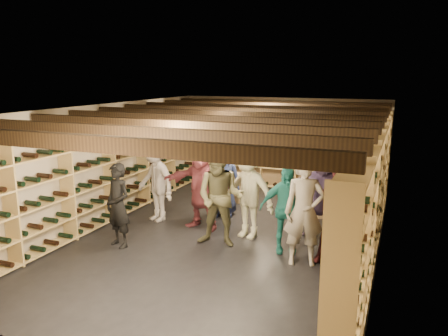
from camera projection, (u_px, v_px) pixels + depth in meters
ground at (225, 235)px, 8.28m from camera, size 8.00×8.00×0.00m
walls at (225, 174)px, 8.03m from camera, size 5.52×8.02×2.40m
ceiling at (225, 108)px, 7.78m from camera, size 5.50×8.00×0.01m
ceiling_joists at (225, 116)px, 7.81m from camera, size 5.40×7.12×0.18m
wine_rack_left at (110, 169)px, 9.01m from camera, size 0.32×7.50×2.15m
wine_rack_right at (371, 194)px, 7.10m from camera, size 0.32×7.50×2.15m
wine_rack_back at (280, 149)px, 11.52m from camera, size 4.70×0.30×2.15m
crate_stack_left at (234, 187)px, 10.47m from camera, size 0.57×0.46×0.68m
crate_stack_right at (301, 204)px, 9.37m from camera, size 0.59×0.50×0.51m
crate_loose at (328, 213)px, 9.35m from camera, size 0.58×0.47×0.17m
person_1 at (118, 205)px, 7.62m from camera, size 0.63×0.51×1.50m
person_2 at (220, 197)px, 7.64m from camera, size 0.92×0.75×1.77m
person_3 at (248, 191)px, 8.01m from camera, size 1.27×0.92×1.77m
person_4 at (286, 209)px, 7.39m from camera, size 0.96×0.65×1.52m
person_5 at (202, 185)px, 8.52m from camera, size 1.71×0.83×1.77m
person_6 at (223, 180)px, 9.32m from camera, size 0.89×0.73×1.56m
person_7 at (304, 212)px, 6.87m from camera, size 0.73×0.58×1.74m
person_8 at (342, 213)px, 6.87m from camera, size 1.00×0.89×1.71m
person_9 at (155, 180)px, 8.96m from camera, size 1.27×1.04×1.72m
person_11 at (321, 191)px, 8.17m from camera, size 1.62×0.66×1.70m
person_12 at (346, 209)px, 7.39m from camera, size 0.81×0.60×1.51m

